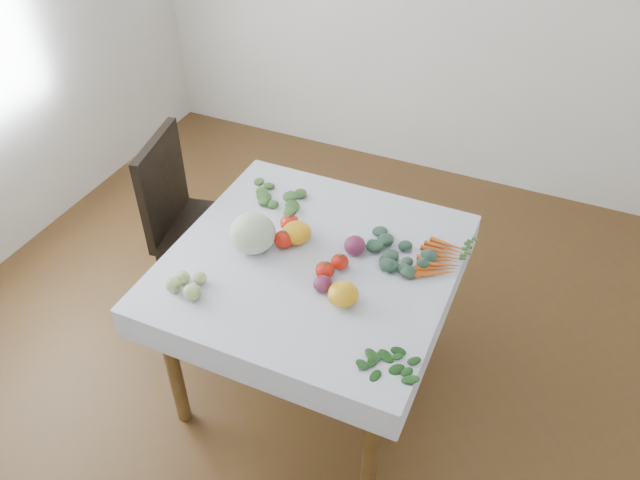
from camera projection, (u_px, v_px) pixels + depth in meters
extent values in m
plane|color=#56371B|center=(313.00, 376.00, 3.00)|extent=(4.00, 4.00, 0.00)
cube|color=brown|center=(312.00, 264.00, 2.53)|extent=(1.00, 1.00, 0.04)
cylinder|color=brown|center=(173.00, 366.00, 2.60)|extent=(0.06, 0.06, 0.71)
cylinder|color=brown|center=(371.00, 442.00, 2.33)|extent=(0.06, 0.06, 0.71)
cylinder|color=brown|center=(270.00, 242.00, 3.22)|extent=(0.06, 0.06, 0.71)
cylinder|color=brown|center=(436.00, 291.00, 2.95)|extent=(0.06, 0.06, 0.71)
cube|color=white|center=(312.00, 260.00, 2.52)|extent=(1.12, 1.12, 0.01)
cube|color=black|center=(207.00, 230.00, 3.12)|extent=(0.51, 0.51, 0.04)
cube|color=black|center=(162.00, 183.00, 2.99)|extent=(0.13, 0.43, 0.48)
cylinder|color=black|center=(165.00, 285.00, 3.17)|extent=(0.04, 0.04, 0.44)
cylinder|color=black|center=(235.00, 296.00, 3.11)|extent=(0.04, 0.04, 0.44)
cylinder|color=black|center=(192.00, 239.00, 3.45)|extent=(0.04, 0.04, 0.44)
cylinder|color=black|center=(256.00, 248.00, 3.39)|extent=(0.04, 0.04, 0.44)
ellipsoid|color=silver|center=(253.00, 233.00, 2.51)|extent=(0.23, 0.23, 0.17)
ellipsoid|color=red|center=(284.00, 239.00, 2.56)|extent=(0.10, 0.10, 0.07)
ellipsoid|color=red|center=(340.00, 262.00, 2.46)|extent=(0.09, 0.09, 0.06)
ellipsoid|color=red|center=(290.00, 223.00, 2.64)|extent=(0.11, 0.11, 0.07)
ellipsoid|color=red|center=(325.00, 270.00, 2.42)|extent=(0.09, 0.09, 0.07)
ellipsoid|color=gold|center=(297.00, 233.00, 2.58)|extent=(0.13, 0.13, 0.09)
ellipsoid|color=gold|center=(343.00, 294.00, 2.31)|extent=(0.15, 0.15, 0.08)
ellipsoid|color=#621C48|center=(355.00, 245.00, 2.53)|extent=(0.10, 0.10, 0.08)
ellipsoid|color=#621C48|center=(323.00, 284.00, 2.36)|extent=(0.09, 0.09, 0.06)
ellipsoid|color=#C5D97D|center=(189.00, 281.00, 2.38)|extent=(0.05, 0.05, 0.05)
ellipsoid|color=#C5D97D|center=(183.00, 277.00, 2.40)|extent=(0.05, 0.05, 0.05)
ellipsoid|color=#C5D97D|center=(186.00, 286.00, 2.36)|extent=(0.05, 0.05, 0.05)
ellipsoid|color=#C5D97D|center=(197.00, 276.00, 2.40)|extent=(0.05, 0.05, 0.05)
ellipsoid|color=#C5D97D|center=(169.00, 279.00, 2.39)|extent=(0.05, 0.05, 0.05)
cone|color=orange|center=(447.00, 244.00, 2.57)|extent=(0.17, 0.04, 0.03)
cone|color=orange|center=(446.00, 248.00, 2.55)|extent=(0.17, 0.03, 0.03)
cone|color=orange|center=(444.00, 252.00, 2.53)|extent=(0.17, 0.04, 0.03)
cone|color=orange|center=(442.00, 256.00, 2.51)|extent=(0.17, 0.06, 0.03)
cone|color=orange|center=(440.00, 260.00, 2.49)|extent=(0.17, 0.07, 0.03)
cone|color=orange|center=(438.00, 265.00, 2.47)|extent=(0.17, 0.08, 0.03)
cone|color=orange|center=(437.00, 269.00, 2.45)|extent=(0.17, 0.10, 0.03)
cone|color=orange|center=(435.00, 273.00, 2.44)|extent=(0.16, 0.11, 0.03)
ellipsoid|color=#31513C|center=(399.00, 253.00, 2.52)|extent=(0.06, 0.06, 0.04)
ellipsoid|color=#31513C|center=(391.00, 248.00, 2.54)|extent=(0.06, 0.06, 0.04)
ellipsoid|color=#31513C|center=(393.00, 257.00, 2.50)|extent=(0.06, 0.06, 0.04)
ellipsoid|color=#31513C|center=(403.00, 249.00, 2.54)|extent=(0.06, 0.06, 0.04)
ellipsoid|color=#31513C|center=(382.00, 250.00, 2.53)|extent=(0.06, 0.06, 0.04)
ellipsoid|color=#31513C|center=(405.00, 259.00, 2.49)|extent=(0.06, 0.06, 0.04)
ellipsoid|color=#31513C|center=(394.00, 243.00, 2.57)|extent=(0.06, 0.06, 0.04)
ellipsoid|color=#31513C|center=(382.00, 258.00, 2.49)|extent=(0.06, 0.06, 0.04)
ellipsoid|color=#31513C|center=(416.00, 253.00, 2.52)|extent=(0.06, 0.06, 0.04)
ellipsoid|color=#31513C|center=(376.00, 242.00, 2.57)|extent=(0.06, 0.06, 0.04)
ellipsoid|color=#31513C|center=(400.00, 266.00, 2.46)|extent=(0.06, 0.06, 0.04)
ellipsoid|color=#31513C|center=(408.00, 241.00, 2.58)|extent=(0.06, 0.06, 0.04)
ellipsoid|color=#31513C|center=(366.00, 253.00, 2.52)|extent=(0.06, 0.06, 0.04)
ellipsoid|color=#31513C|center=(423.00, 263.00, 2.47)|extent=(0.06, 0.06, 0.04)
ellipsoid|color=#31513C|center=(383.00, 234.00, 2.61)|extent=(0.06, 0.06, 0.04)
ellipsoid|color=#1C4A17|center=(398.00, 369.00, 2.08)|extent=(0.05, 0.03, 0.01)
ellipsoid|color=#1C4A17|center=(388.00, 364.00, 2.10)|extent=(0.05, 0.03, 0.01)
ellipsoid|color=#1C4A17|center=(392.00, 374.00, 2.07)|extent=(0.05, 0.03, 0.01)
ellipsoid|color=#1C4A17|center=(400.00, 364.00, 2.10)|extent=(0.05, 0.03, 0.01)
ellipsoid|color=#1C4A17|center=(380.00, 367.00, 2.09)|extent=(0.05, 0.03, 0.01)
ellipsoid|color=#1C4A17|center=(405.00, 377.00, 2.06)|extent=(0.05, 0.03, 0.01)
ellipsoid|color=#1C4A17|center=(390.00, 356.00, 2.13)|extent=(0.05, 0.03, 0.01)
ellipsoid|color=#1C4A17|center=(382.00, 378.00, 2.06)|extent=(0.05, 0.03, 0.01)
ellipsoid|color=#1C4A17|center=(414.00, 368.00, 2.09)|extent=(0.05, 0.03, 0.01)
ellipsoid|color=#1C4A17|center=(373.00, 357.00, 2.12)|extent=(0.05, 0.03, 0.01)
ellipsoid|color=#1C4A17|center=(401.00, 387.00, 2.03)|extent=(0.05, 0.03, 0.01)
ellipsoid|color=#1C4A17|center=(404.00, 353.00, 2.14)|extent=(0.05, 0.03, 0.01)
ellipsoid|color=#1C4A17|center=(365.00, 372.00, 2.07)|extent=(0.05, 0.03, 0.01)
ellipsoid|color=#1C4A17|center=(423.00, 380.00, 2.05)|extent=(0.05, 0.03, 0.01)
ellipsoid|color=#436D32|center=(278.00, 196.00, 2.83)|extent=(0.06, 0.06, 0.03)
ellipsoid|color=#436D32|center=(274.00, 192.00, 2.85)|extent=(0.06, 0.06, 0.03)
ellipsoid|color=#436D32|center=(271.00, 198.00, 2.82)|extent=(0.06, 0.06, 0.03)
ellipsoid|color=#436D32|center=(284.00, 194.00, 2.84)|extent=(0.06, 0.06, 0.03)
ellipsoid|color=#436D32|center=(265.00, 191.00, 2.86)|extent=(0.06, 0.06, 0.03)
ellipsoid|color=#436D32|center=(279.00, 202.00, 2.80)|extent=(0.06, 0.06, 0.03)
ellipsoid|color=#436D32|center=(281.00, 188.00, 2.88)|extent=(0.06, 0.06, 0.03)
ellipsoid|color=#436D32|center=(259.00, 198.00, 2.82)|extent=(0.06, 0.06, 0.03)
ellipsoid|color=#436D32|center=(294.00, 199.00, 2.81)|extent=(0.06, 0.06, 0.03)
ellipsoid|color=#436D32|center=(265.00, 185.00, 2.90)|extent=(0.06, 0.06, 0.03)
ellipsoid|color=#436D32|center=(269.00, 206.00, 2.77)|extent=(0.06, 0.06, 0.03)
ellipsoid|color=#436D32|center=(296.00, 189.00, 2.87)|extent=(0.06, 0.06, 0.03)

